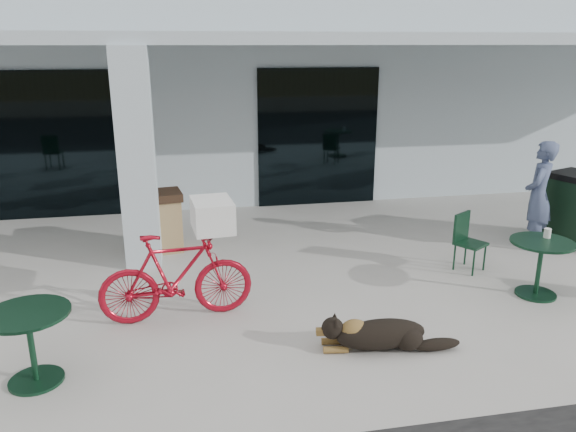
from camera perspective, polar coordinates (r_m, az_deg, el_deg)
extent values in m
plane|color=#B2AFA8|center=(6.65, -2.10, -11.11)|extent=(80.00, 80.00, 0.00)
cube|color=#ABBBC2|center=(14.34, -7.56, 13.44)|extent=(22.00, 7.00, 4.50)
cube|color=black|center=(11.16, -22.91, 6.56)|extent=(2.80, 0.06, 2.70)
cube|color=black|center=(11.24, 3.06, 7.95)|extent=(2.40, 0.06, 2.70)
cube|color=#ABBBC2|center=(8.27, -15.10, 5.51)|extent=(0.50, 0.50, 3.12)
cube|color=#ABBBC2|center=(9.43, -5.84, 17.47)|extent=(22.00, 2.80, 0.18)
imported|color=#A00C1E|center=(6.72, -11.27, -6.05)|extent=(1.82, 0.66, 1.07)
cube|color=white|center=(6.52, -7.70, 0.11)|extent=(0.50, 0.64, 0.36)
cylinder|color=white|center=(7.64, -22.40, -8.13)|extent=(0.08, 0.08, 0.10)
imported|color=#434F71|center=(9.61, 24.10, 1.90)|extent=(0.74, 0.74, 1.73)
cylinder|color=white|center=(7.96, 24.85, -1.59)|extent=(0.10, 0.10, 0.12)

